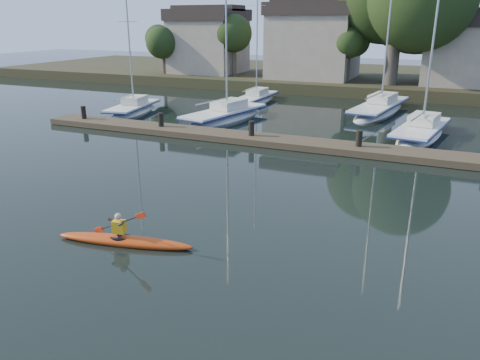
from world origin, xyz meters
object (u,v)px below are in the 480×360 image
at_px(dock, 302,144).
at_px(sailboat_0, 133,115).
at_px(sailboat_3, 420,139).
at_px(sailboat_5, 255,104).
at_px(sailboat_6, 379,115).
at_px(kayak, 124,239).
at_px(sailboat_1, 225,122).

xyz_separation_m(dock, sailboat_0, (-14.57, 4.78, -0.39)).
bearing_deg(sailboat_3, sailboat_0, -169.54).
height_order(sailboat_5, sailboat_6, sailboat_6).
bearing_deg(kayak, sailboat_5, 91.53).
bearing_deg(sailboat_0, sailboat_3, -8.75).
height_order(sailboat_0, sailboat_5, sailboat_5).
distance_m(dock, sailboat_6, 12.56).
height_order(dock, sailboat_3, sailboat_3).
bearing_deg(sailboat_3, sailboat_5, 159.75).
relative_size(dock, sailboat_1, 2.29).
height_order(dock, sailboat_6, sailboat_6).
xyz_separation_m(sailboat_0, sailboat_1, (7.44, 0.43, -0.02)).
relative_size(dock, sailboat_0, 3.00).
bearing_deg(kayak, sailboat_0, 113.44).
relative_size(kayak, sailboat_6, 0.26).
bearing_deg(kayak, sailboat_6, 69.23).
height_order(kayak, sailboat_0, sailboat_0).
height_order(sailboat_0, sailboat_3, sailboat_3).
relative_size(kayak, sailboat_0, 0.39).
bearing_deg(sailboat_1, sailboat_0, -165.41).
distance_m(dock, sailboat_5, 15.21).
bearing_deg(sailboat_0, sailboat_6, 13.79).
bearing_deg(dock, sailboat_0, 161.83).
bearing_deg(sailboat_1, sailboat_5, 107.33).
relative_size(dock, sailboat_5, 2.57).
height_order(kayak, sailboat_1, sailboat_1).
bearing_deg(sailboat_6, kayak, -90.64).
distance_m(sailboat_0, sailboat_5, 10.52).
height_order(sailboat_0, sailboat_1, sailboat_1).
xyz_separation_m(kayak, sailboat_3, (7.45, 18.75, -0.37)).
relative_size(sailboat_1, sailboat_5, 1.12).
bearing_deg(sailboat_5, dock, -57.92).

